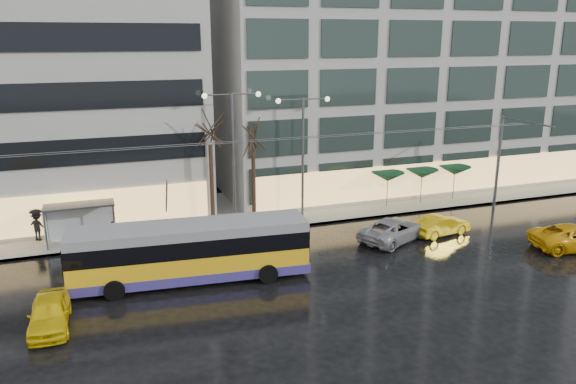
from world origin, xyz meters
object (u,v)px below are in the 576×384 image
trolleybus (191,254)px  bus_shelter (73,215)px  street_lamp_near (233,141)px  taxi_a (49,313)px

trolleybus → bus_shelter: trolleybus is taller
bus_shelter → street_lamp_near: (10.38, 0.11, 4.03)m
trolleybus → street_lamp_near: 10.26m
bus_shelter → street_lamp_near: size_ratio=0.47×
trolleybus → bus_shelter: bearing=126.4°
street_lamp_near → taxi_a: bearing=-136.3°
trolleybus → bus_shelter: 9.92m
bus_shelter → taxi_a: bus_shelter is taller
bus_shelter → trolleybus: bearing=-53.6°
bus_shelter → taxi_a: (-1.04, -10.81, -1.25)m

